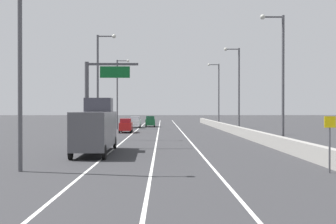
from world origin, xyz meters
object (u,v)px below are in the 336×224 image
(lamp_post_right_third, at_px, (237,85))
(car_green_0, at_px, (150,121))
(overhead_sign_gantry, at_px, (95,94))
(car_white_2, at_px, (135,122))
(speed_advisory_sign, at_px, (330,140))
(lamp_post_left_mid, at_px, (100,80))
(lamp_post_right_fourth, at_px, (218,91))
(lamp_post_right_second, at_px, (280,72))
(lamp_post_left_near, at_px, (24,50))
(car_red_1, at_px, (126,125))
(lamp_post_left_far, at_px, (119,90))
(box_truck, at_px, (96,128))

(lamp_post_right_third, xyz_separation_m, car_green_0, (-12.34, 23.20, -5.56))
(overhead_sign_gantry, xyz_separation_m, car_white_2, (0.96, 38.68, -3.73))
(speed_advisory_sign, xyz_separation_m, lamp_post_left_mid, (-15.76, 24.40, 4.82))
(lamp_post_left_mid, bearing_deg, lamp_post_right_fourth, 60.12)
(speed_advisory_sign, xyz_separation_m, lamp_post_right_second, (1.47, 14.46, 4.82))
(car_green_0, bearing_deg, lamp_post_right_third, -61.98)
(car_white_2, bearing_deg, lamp_post_left_mid, -93.96)
(lamp_post_left_near, xyz_separation_m, car_green_0, (5.20, 56.61, -5.56))
(lamp_post_right_third, distance_m, car_red_1, 16.75)
(lamp_post_right_fourth, distance_m, lamp_post_left_near, 55.93)
(lamp_post_right_third, bearing_deg, car_white_2, 127.95)
(speed_advisory_sign, distance_m, lamp_post_left_far, 50.91)
(speed_advisory_sign, bearing_deg, car_red_1, 110.26)
(car_green_0, bearing_deg, overhead_sign_gantry, -94.81)
(lamp_post_left_mid, xyz_separation_m, box_truck, (1.82, -14.39, -4.63))
(lamp_post_left_mid, distance_m, car_green_0, 33.75)
(car_red_1, bearing_deg, lamp_post_right_second, -56.70)
(speed_advisory_sign, bearing_deg, lamp_post_left_far, 108.57)
(lamp_post_left_far, height_order, car_white_2, lamp_post_left_far)
(lamp_post_right_fourth, relative_size, car_red_1, 2.46)
(lamp_post_right_third, height_order, lamp_post_left_mid, same)
(lamp_post_right_fourth, distance_m, lamp_post_left_mid, 33.99)
(car_white_2, bearing_deg, overhead_sign_gantry, -91.42)
(speed_advisory_sign, distance_m, lamp_post_right_second, 15.31)
(lamp_post_right_second, height_order, lamp_post_right_fourth, same)
(lamp_post_right_third, xyz_separation_m, lamp_post_left_far, (-17.37, 13.88, 0.00))
(overhead_sign_gantry, distance_m, lamp_post_right_second, 16.29)
(speed_advisory_sign, relative_size, car_green_0, 0.65)
(lamp_post_right_fourth, height_order, car_white_2, lamp_post_right_fourth)
(lamp_post_right_second, distance_m, lamp_post_right_third, 19.71)
(lamp_post_right_second, xyz_separation_m, lamp_post_left_far, (-17.61, 33.59, 0.00))
(car_red_1, bearing_deg, car_green_0, 81.30)
(lamp_post_left_mid, bearing_deg, overhead_sign_gantry, -83.84)
(lamp_post_right_second, xyz_separation_m, lamp_post_left_mid, (-17.23, 9.94, 0.00))
(car_white_2, xyz_separation_m, box_truck, (-0.18, -43.36, 0.95))
(car_red_1, height_order, car_white_2, car_red_1)
(lamp_post_right_third, height_order, car_green_0, lamp_post_right_third)
(lamp_post_right_third, bearing_deg, lamp_post_left_mid, -150.11)
(lamp_post_right_second, xyz_separation_m, lamp_post_left_near, (-17.79, -13.71, 0.00))
(lamp_post_left_mid, distance_m, box_truck, 15.23)
(lamp_post_right_fourth, xyz_separation_m, car_green_0, (-12.29, 3.49, -5.56))
(lamp_post_right_second, xyz_separation_m, car_white_2, (-15.22, 38.91, -5.58))
(car_white_2, bearing_deg, speed_advisory_sign, -75.55)
(speed_advisory_sign, height_order, car_red_1, speed_advisory_sign)
(car_white_2, bearing_deg, lamp_post_left_far, -114.17)
(lamp_post_right_second, relative_size, box_truck, 1.25)
(lamp_post_left_mid, relative_size, lamp_post_left_far, 1.00)
(overhead_sign_gantry, bearing_deg, speed_advisory_sign, -44.96)
(lamp_post_right_third, bearing_deg, lamp_post_right_fourth, 90.14)
(lamp_post_right_fourth, bearing_deg, lamp_post_left_near, -108.23)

